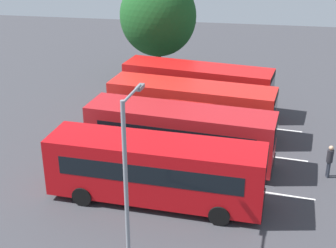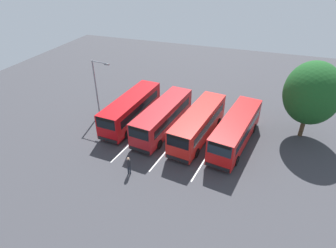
# 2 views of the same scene
# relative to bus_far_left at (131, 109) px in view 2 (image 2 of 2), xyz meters

# --- Properties ---
(ground_plane) EXTENTS (66.59, 66.59, 0.00)m
(ground_plane) POSITION_rel_bus_far_left_xyz_m (0.73, 5.96, -1.67)
(ground_plane) COLOR #38383D
(bus_far_left) EXTENTS (10.00, 3.12, 3.03)m
(bus_far_left) POSITION_rel_bus_far_left_xyz_m (0.00, 0.00, 0.00)
(bus_far_left) COLOR #B70C11
(bus_far_left) RESTS_ON ground
(bus_center_left) EXTENTS (10.06, 3.58, 3.03)m
(bus_center_left) POSITION_rel_bus_far_left_xyz_m (0.53, 3.94, 0.00)
(bus_center_left) COLOR #AD191E
(bus_center_left) RESTS_ON ground
(bus_center_right) EXTENTS (10.08, 3.74, 3.03)m
(bus_center_right) POSITION_rel_bus_far_left_xyz_m (0.65, 7.81, 0.00)
(bus_center_right) COLOR red
(bus_center_right) RESTS_ON ground
(bus_far_right) EXTENTS (10.10, 3.99, 3.03)m
(bus_far_right) POSITION_rel_bus_far_left_xyz_m (0.58, 11.58, 0.00)
(bus_far_right) COLOR red
(bus_far_right) RESTS_ON ground
(pedestrian) EXTENTS (0.39, 0.39, 1.75)m
(pedestrian) POSITION_rel_bus_far_left_xyz_m (8.13, 3.63, -0.63)
(pedestrian) COLOR #232833
(pedestrian) RESTS_ON ground
(street_lamp) EXTENTS (0.38, 2.22, 6.65)m
(street_lamp) POSITION_rel_bus_far_left_xyz_m (-0.20, -4.15, 2.19)
(street_lamp) COLOR gray
(street_lamp) RESTS_ON ground
(depot_tree) EXTENTS (5.92, 5.33, 8.02)m
(depot_tree) POSITION_rel_bus_far_left_xyz_m (-3.30, 17.92, 3.23)
(depot_tree) COLOR #4C3823
(depot_tree) RESTS_ON ground
(lane_stripe_outer_left) EXTENTS (13.22, 1.74, 0.01)m
(lane_stripe_outer_left) POSITION_rel_bus_far_left_xyz_m (0.73, 2.12, -1.66)
(lane_stripe_outer_left) COLOR silver
(lane_stripe_outer_left) RESTS_ON ground
(lane_stripe_inner_left) EXTENTS (13.22, 1.74, 0.01)m
(lane_stripe_inner_left) POSITION_rel_bus_far_left_xyz_m (0.73, 5.96, -1.66)
(lane_stripe_inner_left) COLOR silver
(lane_stripe_inner_left) RESTS_ON ground
(lane_stripe_inner_right) EXTENTS (13.22, 1.74, 0.01)m
(lane_stripe_inner_right) POSITION_rel_bus_far_left_xyz_m (0.73, 9.79, -1.66)
(lane_stripe_inner_right) COLOR silver
(lane_stripe_inner_right) RESTS_ON ground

